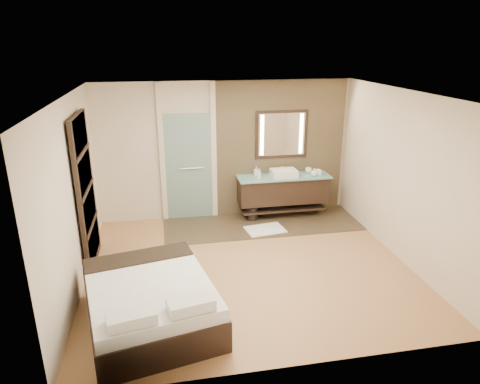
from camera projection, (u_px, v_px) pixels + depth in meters
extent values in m
plane|color=#A77A46|center=(249.00, 267.00, 6.81)|extent=(5.00, 5.00, 0.00)
cube|color=#392D1F|center=(262.00, 224.00, 8.39)|extent=(3.80, 1.30, 0.01)
cube|color=#A2855D|center=(280.00, 149.00, 8.59)|extent=(2.60, 0.08, 2.70)
cube|color=black|center=(283.00, 190.00, 8.59)|extent=(1.80, 0.50, 0.50)
cube|color=black|center=(282.00, 208.00, 8.72)|extent=(1.71, 0.45, 0.04)
cube|color=#86CCC7|center=(284.00, 177.00, 8.47)|extent=(1.85, 0.55, 0.03)
cube|color=white|center=(284.00, 173.00, 8.45)|extent=(0.50, 0.38, 0.13)
cylinder|color=silver|center=(281.00, 169.00, 8.62)|extent=(0.03, 0.03, 0.18)
cylinder|color=silver|center=(282.00, 166.00, 8.55)|extent=(0.02, 0.10, 0.02)
cube|color=black|center=(281.00, 134.00, 8.45)|extent=(1.06, 0.03, 0.96)
cube|color=white|center=(282.00, 134.00, 8.43)|extent=(0.94, 0.01, 0.84)
cube|color=#FFE9BF|center=(262.00, 135.00, 8.36)|extent=(0.07, 0.01, 0.80)
cube|color=#FFE9BF|center=(301.00, 134.00, 8.50)|extent=(0.07, 0.01, 0.80)
cube|color=#ADDBD5|center=(189.00, 168.00, 8.36)|extent=(0.90, 0.05, 2.10)
cylinder|color=silver|center=(191.00, 168.00, 8.32)|extent=(0.45, 0.03, 0.03)
cube|color=beige|center=(162.00, 154.00, 8.18)|extent=(0.10, 0.08, 2.70)
cube|color=beige|center=(214.00, 152.00, 8.36)|extent=(0.10, 0.08, 2.70)
cube|color=black|center=(86.00, 193.00, 6.54)|extent=(0.06, 1.20, 2.40)
cube|color=beige|center=(94.00, 242.00, 6.82)|extent=(0.02, 1.06, 0.52)
cube|color=beige|center=(89.00, 208.00, 6.62)|extent=(0.02, 1.06, 0.52)
cube|color=beige|center=(85.00, 171.00, 6.43)|extent=(0.02, 1.06, 0.52)
cube|color=beige|center=(80.00, 133.00, 6.23)|extent=(0.02, 1.06, 0.52)
cube|color=black|center=(151.00, 308.00, 5.41)|extent=(1.84, 2.12, 0.41)
cube|color=silver|center=(149.00, 288.00, 5.31)|extent=(1.78, 2.07, 0.17)
cube|color=black|center=(139.00, 258.00, 5.89)|extent=(1.50, 0.70, 0.04)
cube|color=silver|center=(131.00, 318.00, 4.50)|extent=(0.56, 0.38, 0.13)
cube|color=silver|center=(191.00, 304.00, 4.73)|extent=(0.56, 0.38, 0.13)
cube|color=white|center=(265.00, 230.00, 8.10)|extent=(0.78, 0.60, 0.02)
cylinder|color=black|center=(252.00, 213.00, 8.55)|extent=(0.29, 0.29, 0.28)
cube|color=white|center=(318.00, 172.00, 8.54)|extent=(0.13, 0.13, 0.10)
imported|color=silver|center=(259.00, 174.00, 8.27)|extent=(0.10, 0.10, 0.20)
imported|color=#B2B2B2|center=(256.00, 171.00, 8.47)|extent=(0.08, 0.09, 0.18)
imported|color=silver|center=(314.00, 172.00, 8.42)|extent=(0.17, 0.17, 0.17)
imported|color=white|center=(309.00, 170.00, 8.67)|extent=(0.15, 0.15, 0.10)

